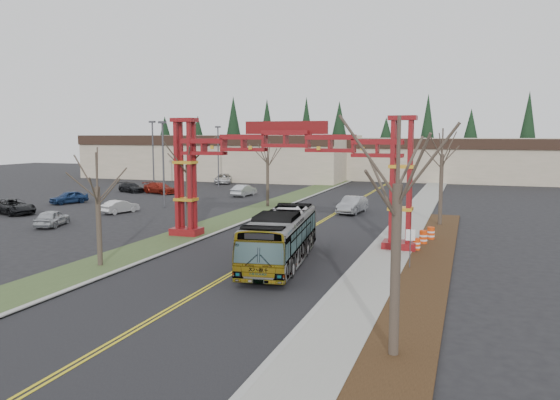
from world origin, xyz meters
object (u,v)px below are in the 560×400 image
at_px(gateway_arch, 286,159).
at_px(transit_bus, 281,238).
at_px(bare_tree_median_near, 97,187).
at_px(barrel_mid, 423,238).
at_px(parked_car_mid_b, 69,197).
at_px(light_pole_far, 218,152).
at_px(silver_sedan, 353,205).
at_px(parked_car_mid_a, 160,188).
at_px(bare_tree_median_far, 268,158).
at_px(parked_car_far_c, 131,187).
at_px(barrel_south, 417,245).
at_px(bare_tree_right_far, 442,155).
at_px(street_sign, 410,241).
at_px(parked_car_near_c, 13,206).
at_px(parked_car_near_b, 120,207).
at_px(bare_tree_right_near, 398,185).
at_px(barrel_north, 431,234).
at_px(light_pole_near, 163,158).
at_px(retail_building_east, 457,159).
at_px(bare_tree_median_mid, 188,165).
at_px(light_pole_mid, 153,151).
at_px(parked_car_far_a, 244,190).
at_px(parked_car_near_a, 52,218).
at_px(parked_car_far_b, 224,179).
at_px(retail_building_west, 225,156).

bearing_deg(gateway_arch, transit_bus, -73.99).
height_order(bare_tree_median_near, barrel_mid, bare_tree_median_near).
height_order(parked_car_mid_b, light_pole_far, light_pole_far).
bearing_deg(silver_sedan, parked_car_mid_a, 168.18).
bearing_deg(bare_tree_median_far, parked_car_far_c, 160.90).
height_order(transit_bus, barrel_south, transit_bus).
bearing_deg(bare_tree_right_far, parked_car_mid_b, 177.39).
distance_m(transit_bus, street_sign, 7.50).
bearing_deg(parked_car_near_c, street_sign, -86.33).
bearing_deg(parked_car_near_c, barrel_south, -79.13).
bearing_deg(barrel_mid, street_sign, -91.15).
bearing_deg(transit_bus, parked_car_near_b, 138.26).
height_order(bare_tree_right_near, barrel_north, bare_tree_right_near).
xyz_separation_m(parked_car_mid_b, light_pole_near, (11.75, 0.73, 4.53)).
distance_m(parked_car_mid_a, bare_tree_right_near, 56.27).
bearing_deg(retail_building_east, parked_car_far_c, -137.79).
bearing_deg(bare_tree_median_near, bare_tree_median_mid, 90.00).
relative_size(gateway_arch, parked_car_near_c, 3.41).
bearing_deg(barrel_south, parked_car_near_b, 163.70).
xyz_separation_m(parked_car_mid_b, barrel_north, (39.65, -8.72, -0.21)).
relative_size(bare_tree_median_mid, bare_tree_median_far, 1.04).
bearing_deg(light_pole_mid, parked_car_near_b, -66.90).
xyz_separation_m(silver_sedan, barrel_mid, (7.85, -13.69, -0.31)).
bearing_deg(barrel_mid, parked_car_mid_a, 147.02).
height_order(retail_building_east, transit_bus, retail_building_east).
bearing_deg(parked_car_far_a, bare_tree_median_far, 131.60).
height_order(parked_car_near_a, barrel_south, parked_car_near_a).
relative_size(parked_car_near_a, street_sign, 1.79).
bearing_deg(parked_car_near_c, bare_tree_median_far, -40.91).
relative_size(parked_car_near_a, parked_car_mid_b, 1.00).
bearing_deg(parked_car_far_c, light_pole_far, -11.17).
height_order(parked_car_mid_a, bare_tree_median_near, bare_tree_median_near).
xyz_separation_m(silver_sedan, light_pole_far, (-24.22, 20.24, 4.30)).
bearing_deg(bare_tree_right_near, bare_tree_median_near, 157.10).
height_order(parked_car_mid_a, barrel_mid, parked_car_mid_a).
bearing_deg(parked_car_near_c, parked_car_far_a, -17.01).
bearing_deg(bare_tree_right_far, parked_car_far_b, 138.48).
distance_m(bare_tree_median_near, bare_tree_median_mid, 10.70).
distance_m(bare_tree_median_far, light_pole_far, 23.73).
bearing_deg(light_pole_far, bare_tree_median_far, -51.66).
relative_size(parked_car_far_a, barrel_north, 4.32).
height_order(retail_building_west, bare_tree_right_far, bare_tree_right_far).
xyz_separation_m(bare_tree_median_far, barrel_south, (17.12, -17.67, -4.74)).
bearing_deg(light_pole_near, bare_tree_right_far, -5.17).
relative_size(retail_building_west, parked_car_near_b, 11.78).
relative_size(bare_tree_median_near, light_pole_near, 0.74).
bearing_deg(light_pole_far, barrel_south, -48.73).
bearing_deg(light_pole_far, light_pole_mid, -120.68).
height_order(transit_bus, parked_car_near_c, transit_bus).
distance_m(gateway_arch, transit_bus, 7.87).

